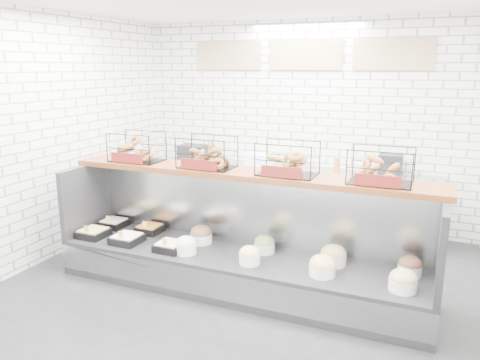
% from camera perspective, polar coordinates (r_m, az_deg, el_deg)
% --- Properties ---
extents(ground, '(5.50, 5.50, 0.00)m').
position_cam_1_polar(ground, '(4.97, -1.69, -14.46)').
color(ground, black).
rests_on(ground, ground).
extents(room_shell, '(5.02, 5.51, 3.01)m').
position_cam_1_polar(room_shell, '(4.94, 1.11, 10.37)').
color(room_shell, white).
rests_on(room_shell, ground).
extents(display_case, '(4.00, 0.90, 1.20)m').
position_cam_1_polar(display_case, '(5.11, 0.00, -9.56)').
color(display_case, black).
rests_on(display_case, ground).
extents(bagel_shelf, '(4.10, 0.50, 0.40)m').
position_cam_1_polar(bagel_shelf, '(4.95, 0.73, 2.40)').
color(bagel_shelf, '#512611').
rests_on(bagel_shelf, display_case).
extents(prep_counter, '(4.00, 0.60, 1.20)m').
position_cam_1_polar(prep_counter, '(6.92, 6.65, -2.09)').
color(prep_counter, '#93969B').
rests_on(prep_counter, ground).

